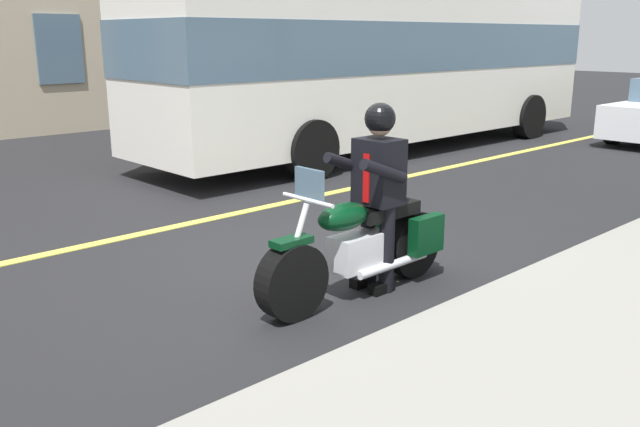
# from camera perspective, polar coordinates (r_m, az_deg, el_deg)

# --- Properties ---
(ground_plane) EXTENTS (80.00, 80.00, 0.00)m
(ground_plane) POSITION_cam_1_polar(r_m,az_deg,el_deg) (7.23, -1.35, -3.79)
(ground_plane) COLOR black
(lane_center_stripe) EXTENTS (60.00, 0.16, 0.01)m
(lane_center_stripe) POSITION_cam_1_polar(r_m,az_deg,el_deg) (8.75, -10.10, -0.63)
(lane_center_stripe) COLOR #E5DB4C
(lane_center_stripe) RESTS_ON ground_plane
(motorcycle_main) EXTENTS (2.21, 0.60, 1.26)m
(motorcycle_main) POSITION_cam_1_polar(r_m,az_deg,el_deg) (6.13, 3.62, -2.82)
(motorcycle_main) COLOR black
(motorcycle_main) RESTS_ON ground_plane
(rider_main) EXTENTS (0.62, 0.54, 1.74)m
(rider_main) POSITION_cam_1_polar(r_m,az_deg,el_deg) (6.11, 4.91, 2.78)
(rider_main) COLOR black
(rider_main) RESTS_ON ground_plane
(bus_far) EXTENTS (11.05, 2.70, 3.30)m
(bus_far) POSITION_cam_1_polar(r_m,az_deg,el_deg) (14.05, 5.85, 13.03)
(bus_far) COLOR white
(bus_far) RESTS_ON ground_plane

